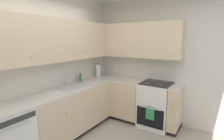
{
  "coord_description": "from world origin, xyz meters",
  "views": [
    {
      "loc": [
        -1.77,
        -1.25,
        1.8
      ],
      "look_at": [
        1.02,
        0.58,
        1.22
      ],
      "focal_mm": 27.88,
      "sensor_mm": 36.0,
      "label": 1
    }
  ],
  "objects": [
    {
      "name": "countertop_right",
      "position": [
        1.62,
        0.29,
        0.9
      ],
      "size": [
        0.6,
        1.44,
        0.03
      ],
      "color": "beige",
      "rests_on": "lower_cabinets_right"
    },
    {
      "name": "upper_cabinets_back",
      "position": [
        0.27,
        1.27,
        1.79
      ],
      "size": [
        2.67,
        0.34,
        0.74
      ],
      "color": "beige"
    },
    {
      "name": "wall_back",
      "position": [
        0.0,
        1.46,
        1.34
      ],
      "size": [
        3.94,
        0.05,
        2.67
      ],
      "primitive_type": "cube",
      "color": "silver",
      "rests_on": "ground_plane"
    },
    {
      "name": "paper_towel_roll",
      "position": [
        1.5,
        1.29,
        1.07
      ],
      "size": [
        0.11,
        0.11,
        0.36
      ],
      "color": "white",
      "rests_on": "countertop_back"
    },
    {
      "name": "upper_cabinets_right",
      "position": [
        1.76,
        0.44,
        1.79
      ],
      "size": [
        0.32,
        1.99,
        0.74
      ],
      "color": "beige"
    },
    {
      "name": "lower_cabinets_back",
      "position": [
        0.43,
        1.13,
        0.45
      ],
      "size": [
        1.78,
        0.62,
        0.88
      ],
      "color": "beige",
      "rests_on": "ground_plane"
    },
    {
      "name": "lower_cabinets_right",
      "position": [
        1.62,
        0.29,
        0.45
      ],
      "size": [
        0.62,
        1.44,
        0.88
      ],
      "color": "beige",
      "rests_on": "ground_plane"
    },
    {
      "name": "faucet",
      "position": [
        0.52,
        1.31,
        1.06
      ],
      "size": [
        0.07,
        0.16,
        0.24
      ],
      "color": "silver",
      "rests_on": "countertop_back"
    },
    {
      "name": "soap_bottle",
      "position": [
        0.9,
        1.31,
        1.0
      ],
      "size": [
        0.06,
        0.06,
        0.18
      ],
      "color": "#338C4C",
      "rests_on": "countertop_back"
    },
    {
      "name": "sink",
      "position": [
        0.51,
        1.1,
        0.88
      ],
      "size": [
        0.6,
        0.4,
        0.1
      ],
      "color": "#B7B7BC",
      "rests_on": "countertop_back"
    },
    {
      "name": "oven_range",
      "position": [
        1.64,
        -0.11,
        0.47
      ],
      "size": [
        0.68,
        0.62,
        1.07
      ],
      "color": "white",
      "rests_on": "ground_plane"
    },
    {
      "name": "wall_right",
      "position": [
        1.95,
        0.0,
        1.34
      ],
      "size": [
        0.05,
        2.96,
        2.67
      ],
      "primitive_type": "cube",
      "color": "silver",
      "rests_on": "ground_plane"
    },
    {
      "name": "countertop_back",
      "position": [
        0.43,
        1.13,
        0.9
      ],
      "size": [
        2.99,
        0.6,
        0.03
      ],
      "primitive_type": "cube",
      "color": "beige",
      "rests_on": "lower_cabinets_back"
    }
  ]
}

